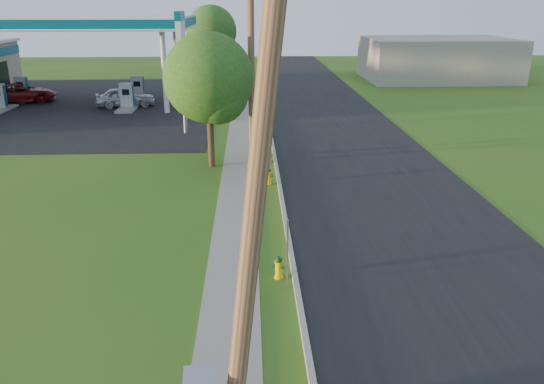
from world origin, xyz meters
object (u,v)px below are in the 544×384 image
object	(u,v)px
utility_pole_mid	(251,56)
tree_lot	(212,33)
fuel_pump_se	(138,91)
car_red	(20,93)
fuel_pump_ne	(127,100)
price_pylon	(181,38)
utility_pole_near	(257,181)
hydrant_near	(279,267)
car_silver	(125,97)
hydrant_mid	(268,176)
utility_pole_far	(250,36)
tree_verge	(211,82)
hydrant_far	(259,110)
fuel_pump_sw	(22,92)

from	to	relation	value
utility_pole_mid	tree_lot	xyz separation A→B (m)	(-3.51, 26.35, -0.35)
fuel_pump_se	car_red	bearing A→B (deg)	-174.75
fuel_pump_ne	price_pylon	xyz separation A→B (m)	(5.00, -7.50, 4.71)
car_red	utility_pole_near	bearing A→B (deg)	-172.67
hydrant_near	car_silver	distance (m)	28.21
tree_lot	hydrant_mid	xyz separation A→B (m)	(4.16, -30.45, -4.23)
price_pylon	utility_pole_far	bearing A→B (deg)	72.67
utility_pole_mid	tree_verge	distance (m)	2.51
tree_verge	hydrant_mid	bearing A→B (deg)	-47.40
hydrant_near	car_silver	bearing A→B (deg)	110.62
price_pylon	tree_lot	world-z (taller)	tree_lot
hydrant_far	car_silver	size ratio (longest dim) A/B	0.17
utility_pole_mid	car_silver	distance (m)	17.44
tree_verge	tree_lot	distance (m)	27.81
hydrant_far	utility_pole_mid	bearing A→B (deg)	-92.82
utility_pole_near	utility_pole_mid	xyz separation A→B (m)	(-0.00, 18.00, 0.15)
hydrant_near	hydrant_mid	distance (m)	8.16
utility_pole_mid	tree_verge	world-z (taller)	utility_pole_mid
utility_pole_far	tree_lot	xyz separation A→B (m)	(-3.51, 8.35, -0.20)
tree_lot	utility_pole_mid	bearing A→B (deg)	-82.41
fuel_pump_ne	car_silver	world-z (taller)	fuel_pump_ne
utility_pole_near	tree_lot	xyz separation A→B (m)	(-3.51, 44.35, -0.20)
price_pylon	car_silver	world-z (taller)	price_pylon
utility_pole_far	hydrant_far	size ratio (longest dim) A/B	13.20
fuel_pump_sw	hydrant_far	size ratio (longest dim) A/B	4.44
car_silver	utility_pole_mid	bearing A→B (deg)	-158.73
fuel_pump_se	tree_lot	size ratio (longest dim) A/B	0.45
tree_lot	hydrant_far	world-z (taller)	tree_lot
hydrant_far	hydrant_mid	bearing A→B (deg)	-89.51
utility_pole_mid	fuel_pump_se	bearing A→B (deg)	117.63
utility_pole_mid	fuel_pump_se	distance (m)	19.65
utility_pole_near	utility_pole_far	xyz separation A→B (m)	(-0.00, 36.00, 0.00)
fuel_pump_ne	hydrant_mid	size ratio (longest dim) A/B	4.28
fuel_pump_ne	fuel_pump_sw	xyz separation A→B (m)	(-9.00, 4.00, 0.00)
hydrant_mid	hydrant_far	bearing A→B (deg)	90.49
utility_pole_far	utility_pole_mid	bearing A→B (deg)	-90.00
fuel_pump_ne	car_red	world-z (taller)	fuel_pump_ne
tree_verge	hydrant_near	size ratio (longest dim) A/B	9.01
hydrant_near	car_red	size ratio (longest dim) A/B	0.13
price_pylon	hydrant_near	bearing A→B (deg)	-75.63
tree_verge	utility_pole_mid	bearing A→B (deg)	37.56
utility_pole_mid	tree_lot	bearing A→B (deg)	97.59
fuel_pump_se	tree_verge	world-z (taller)	tree_verge
utility_pole_near	hydrant_near	world-z (taller)	utility_pole_near
tree_lot	hydrant_far	size ratio (longest dim) A/B	9.92
fuel_pump_ne	fuel_pump_sw	distance (m)	9.85
tree_lot	car_silver	bearing A→B (deg)	-115.33
tree_lot	hydrant_far	distance (m)	16.73
price_pylon	hydrant_near	distance (m)	19.03
fuel_pump_sw	fuel_pump_se	size ratio (longest dim) A/B	1.00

